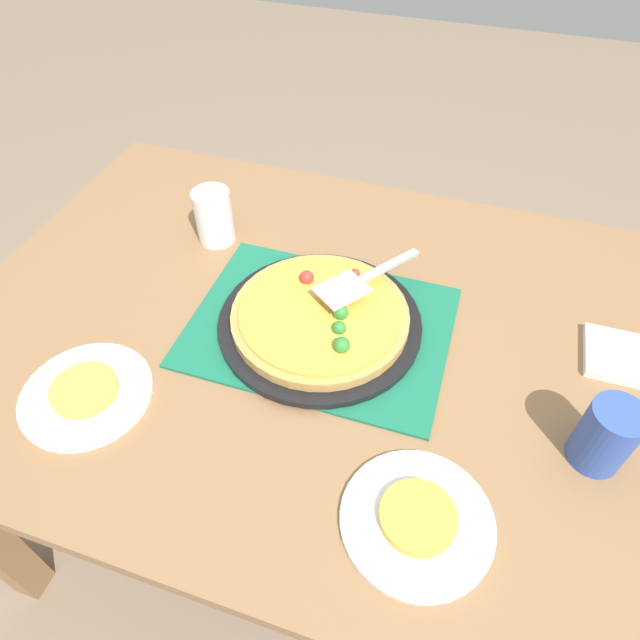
{
  "coord_description": "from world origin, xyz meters",
  "views": [
    {
      "loc": [
        -0.22,
        0.66,
        1.52
      ],
      "look_at": [
        0.0,
        0.0,
        0.77
      ],
      "focal_mm": 30.72,
      "sensor_mm": 36.0,
      "label": 1
    }
  ],
  "objects_px": {
    "cup_near": "(606,436)",
    "pizza_server": "(362,279)",
    "plate_near_left": "(87,394)",
    "plate_far_right": "(417,521)",
    "served_slice_left": "(84,390)",
    "napkin_stack": "(620,357)",
    "cup_far": "(214,216)",
    "served_slice_right": "(418,517)",
    "pizza_pan": "(320,323)",
    "pizza": "(320,315)"
  },
  "relations": [
    {
      "from": "plate_near_left",
      "to": "served_slice_left",
      "type": "height_order",
      "value": "served_slice_left"
    },
    {
      "from": "napkin_stack",
      "to": "pizza_server",
      "type": "bearing_deg",
      "value": 1.45
    },
    {
      "from": "cup_far",
      "to": "napkin_stack",
      "type": "xyz_separation_m",
      "value": [
        -0.83,
        0.09,
        -0.05
      ]
    },
    {
      "from": "served_slice_right",
      "to": "pizza_server",
      "type": "height_order",
      "value": "pizza_server"
    },
    {
      "from": "plate_near_left",
      "to": "napkin_stack",
      "type": "distance_m",
      "value": 0.93
    },
    {
      "from": "served_slice_left",
      "to": "pizza_server",
      "type": "bearing_deg",
      "value": -137.58
    },
    {
      "from": "pizza_pan",
      "to": "plate_far_right",
      "type": "xyz_separation_m",
      "value": [
        -0.25,
        0.31,
        -0.01
      ]
    },
    {
      "from": "pizza_pan",
      "to": "plate_near_left",
      "type": "xyz_separation_m",
      "value": [
        0.33,
        0.27,
        -0.01
      ]
    },
    {
      "from": "plate_near_left",
      "to": "plate_far_right",
      "type": "xyz_separation_m",
      "value": [
        -0.57,
        0.04,
        0.0
      ]
    },
    {
      "from": "served_slice_right",
      "to": "napkin_stack",
      "type": "bearing_deg",
      "value": -125.2
    },
    {
      "from": "plate_near_left",
      "to": "pizza_pan",
      "type": "bearing_deg",
      "value": -140.22
    },
    {
      "from": "pizza",
      "to": "plate_near_left",
      "type": "distance_m",
      "value": 0.43
    },
    {
      "from": "plate_far_right",
      "to": "served_slice_left",
      "type": "bearing_deg",
      "value": -4.27
    },
    {
      "from": "pizza",
      "to": "cup_far",
      "type": "xyz_separation_m",
      "value": [
        0.3,
        -0.18,
        0.03
      ]
    },
    {
      "from": "pizza",
      "to": "napkin_stack",
      "type": "relative_size",
      "value": 2.75
    },
    {
      "from": "pizza_server",
      "to": "pizza_pan",
      "type": "bearing_deg",
      "value": 53.94
    },
    {
      "from": "served_slice_left",
      "to": "pizza",
      "type": "bearing_deg",
      "value": -140.29
    },
    {
      "from": "pizza",
      "to": "cup_far",
      "type": "height_order",
      "value": "cup_far"
    },
    {
      "from": "pizza",
      "to": "served_slice_right",
      "type": "distance_m",
      "value": 0.4
    },
    {
      "from": "pizza_pan",
      "to": "napkin_stack",
      "type": "height_order",
      "value": "pizza_pan"
    },
    {
      "from": "served_slice_left",
      "to": "cup_near",
      "type": "relative_size",
      "value": 0.92
    },
    {
      "from": "plate_far_right",
      "to": "served_slice_left",
      "type": "height_order",
      "value": "served_slice_left"
    },
    {
      "from": "cup_far",
      "to": "pizza_server",
      "type": "height_order",
      "value": "cup_far"
    },
    {
      "from": "napkin_stack",
      "to": "cup_near",
      "type": "bearing_deg",
      "value": 77.55
    },
    {
      "from": "served_slice_right",
      "to": "cup_far",
      "type": "bearing_deg",
      "value": -42.37
    },
    {
      "from": "pizza_server",
      "to": "plate_far_right",
      "type": "bearing_deg",
      "value": 115.66
    },
    {
      "from": "plate_far_right",
      "to": "served_slice_right",
      "type": "distance_m",
      "value": 0.01
    },
    {
      "from": "plate_far_right",
      "to": "served_slice_right",
      "type": "bearing_deg",
      "value": 0.0
    },
    {
      "from": "served_slice_left",
      "to": "pizza_server",
      "type": "distance_m",
      "value": 0.52
    },
    {
      "from": "cup_near",
      "to": "plate_near_left",
      "type": "bearing_deg",
      "value": 10.11
    },
    {
      "from": "plate_far_right",
      "to": "cup_far",
      "type": "bearing_deg",
      "value": -42.37
    },
    {
      "from": "cup_near",
      "to": "cup_far",
      "type": "bearing_deg",
      "value": -21.62
    },
    {
      "from": "pizza_server",
      "to": "plate_near_left",
      "type": "bearing_deg",
      "value": 42.42
    },
    {
      "from": "pizza",
      "to": "plate_far_right",
      "type": "relative_size",
      "value": 1.5
    },
    {
      "from": "cup_near",
      "to": "served_slice_left",
      "type": "bearing_deg",
      "value": 10.11
    },
    {
      "from": "pizza",
      "to": "napkin_stack",
      "type": "bearing_deg",
      "value": -170.29
    },
    {
      "from": "served_slice_left",
      "to": "napkin_stack",
      "type": "xyz_separation_m",
      "value": [
        -0.86,
        -0.36,
        -0.01
      ]
    },
    {
      "from": "pizza_pan",
      "to": "cup_near",
      "type": "xyz_separation_m",
      "value": [
        -0.48,
        0.13,
        0.05
      ]
    },
    {
      "from": "cup_near",
      "to": "cup_far",
      "type": "relative_size",
      "value": 1.0
    },
    {
      "from": "napkin_stack",
      "to": "plate_near_left",
      "type": "bearing_deg",
      "value": 22.89
    },
    {
      "from": "cup_near",
      "to": "pizza_server",
      "type": "bearing_deg",
      "value": -25.78
    },
    {
      "from": "pizza_pan",
      "to": "cup_far",
      "type": "xyz_separation_m",
      "value": [
        0.3,
        -0.18,
        0.05
      ]
    },
    {
      "from": "served_slice_left",
      "to": "napkin_stack",
      "type": "height_order",
      "value": "served_slice_left"
    },
    {
      "from": "served_slice_left",
      "to": "cup_far",
      "type": "relative_size",
      "value": 0.92
    },
    {
      "from": "pizza_pan",
      "to": "cup_far",
      "type": "height_order",
      "value": "cup_far"
    },
    {
      "from": "pizza",
      "to": "cup_near",
      "type": "xyz_separation_m",
      "value": [
        -0.48,
        0.13,
        0.03
      ]
    },
    {
      "from": "plate_near_left",
      "to": "pizza_server",
      "type": "height_order",
      "value": "pizza_server"
    },
    {
      "from": "plate_near_left",
      "to": "napkin_stack",
      "type": "height_order",
      "value": "napkin_stack"
    },
    {
      "from": "cup_near",
      "to": "pizza_server",
      "type": "xyz_separation_m",
      "value": [
        0.43,
        -0.21,
        0.01
      ]
    },
    {
      "from": "plate_near_left",
      "to": "cup_near",
      "type": "relative_size",
      "value": 1.83
    }
  ]
}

